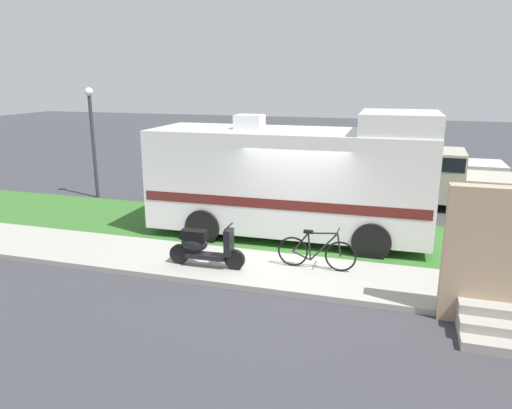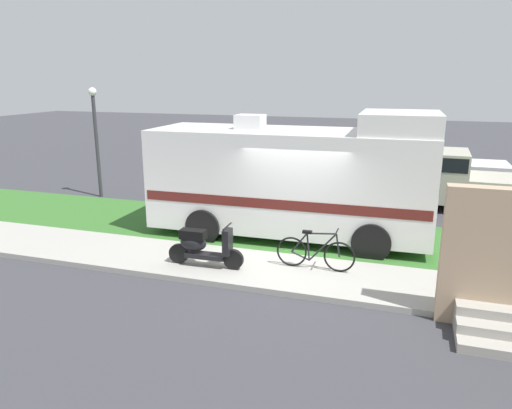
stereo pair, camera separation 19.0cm
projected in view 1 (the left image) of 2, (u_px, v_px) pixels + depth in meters
The scene contains 10 objects.
ground_plane at pixel (292, 255), 11.39m from camera, with size 80.00×80.00×0.00m, color #38383D.
sidewalk at pixel (280, 272), 10.27m from camera, with size 24.00×2.00×0.12m.
grass_strip at pixel (305, 235), 12.77m from camera, with size 24.00×3.40×0.08m.
motorhome_rv at pixel (294, 179), 12.32m from camera, with size 7.13×2.63×3.31m.
scooter at pixel (204, 246), 10.33m from camera, with size 1.71×0.50×0.97m.
bicycle at pixel (316, 252), 10.21m from camera, with size 1.69×0.52×0.89m.
pickup_truck_near at pixel (454, 177), 15.42m from camera, with size 5.37×2.31×1.83m.
pickup_truck_far at pixel (406, 161), 18.61m from camera, with size 5.75×2.09×1.79m.
porch_steps at pixel (506, 274), 7.87m from camera, with size 2.00×1.26×2.40m.
street_lamp_post at pixel (92, 131), 16.32m from camera, with size 0.28×0.28×3.76m.
Camera 1 is at (2.29, -10.49, 4.10)m, focal length 33.68 mm.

